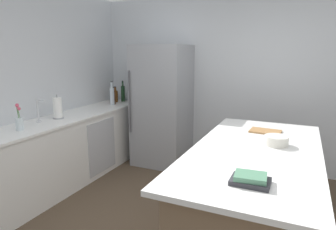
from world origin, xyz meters
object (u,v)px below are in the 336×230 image
syrup_bottle (114,97)px  cookbook_stack (250,179)px  vinegar_bottle (113,97)px  cutting_board (265,131)px  flower_vase (19,122)px  whiskey_bottle (115,96)px  mixing_bowl (276,141)px  sink_faucet (39,110)px  wine_bottle (123,93)px  soda_bottle (112,96)px  kitchen_island (253,196)px  paper_towel_roll (58,108)px  refrigerator (162,106)px

syrup_bottle → cookbook_stack: syrup_bottle is taller
vinegar_bottle → cutting_board: size_ratio=0.81×
cookbook_stack → cutting_board: bearing=92.6°
flower_vase → whiskey_bottle: (-0.11, 2.01, 0.01)m
whiskey_bottle → syrup_bottle: syrup_bottle is taller
mixing_bowl → sink_faucet: bearing=-174.8°
cookbook_stack → cutting_board: cookbook_stack is taller
mixing_bowl → wine_bottle: bearing=150.3°
soda_bottle → mixing_bowl: (2.60, -1.13, -0.11)m
kitchen_island → syrup_bottle: (-2.48, 1.42, 0.56)m
vinegar_bottle → flower_vase: bearing=-87.3°
flower_vase → mixing_bowl: bearing=12.7°
kitchen_island → cutting_board: size_ratio=6.79×
wine_bottle → syrup_bottle: size_ratio=1.27×
vinegar_bottle → cutting_board: bearing=-18.8°
cutting_board → kitchen_island: bearing=-90.7°
sink_faucet → soda_bottle: soda_bottle is taller
whiskey_bottle → cookbook_stack: bearing=-41.5°
sink_faucet → mixing_bowl: bearing=5.2°
sink_faucet → flower_vase: (0.08, -0.35, -0.06)m
sink_faucet → cookbook_stack: sink_faucet is taller
vinegar_bottle → cookbook_stack: 3.45m
cookbook_stack → mixing_bowl: 0.93m
paper_towel_roll → vinegar_bottle: 1.28m
flower_vase → cutting_board: bearing=22.5°
refrigerator → cookbook_stack: (1.72, -2.27, 0.02)m
soda_bottle → paper_towel_roll: bearing=-93.6°
wine_bottle → cutting_board: size_ratio=1.08×
kitchen_island → syrup_bottle: 2.92m
wine_bottle → soda_bottle: (0.03, -0.37, 0.01)m
flower_vase → wine_bottle: size_ratio=0.84×
kitchen_island → cookbook_stack: bearing=-84.6°
kitchen_island → sink_faucet: (-2.55, -0.05, 0.61)m
kitchen_island → paper_towel_roll: paper_towel_roll is taller
whiskey_bottle → syrup_bottle: size_ratio=0.93×
sink_faucet → paper_towel_roll: (0.03, 0.27, -0.02)m
syrup_bottle → cookbook_stack: 3.34m
refrigerator → syrup_bottle: refrigerator is taller
syrup_bottle → cutting_board: size_ratio=0.85×
wine_bottle → cookbook_stack: bearing=-43.6°
refrigerator → sink_faucet: size_ratio=6.21×
mixing_bowl → soda_bottle: bearing=156.4°
sink_faucet → cookbook_stack: bearing=-14.6°
kitchen_island → cutting_board: bearing=89.3°
cutting_board → refrigerator: bearing=151.4°
vinegar_bottle → soda_bottle: bearing=-57.4°
cutting_board → soda_bottle: bearing=164.1°
sink_faucet → cutting_board: sink_faucet is taller
whiskey_bottle → cutting_board: 2.76m
mixing_bowl → kitchen_island: bearing=-127.6°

